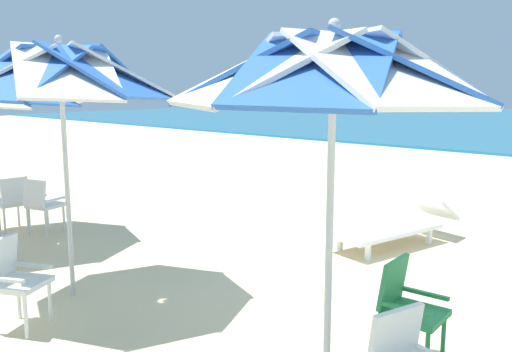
% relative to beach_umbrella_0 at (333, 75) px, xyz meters
% --- Properties ---
extents(ground_plane, '(80.00, 80.00, 0.00)m').
position_rel_beach_umbrella_0_xyz_m(ground_plane, '(-0.23, 2.46, -2.32)').
color(ground_plane, beige).
extents(beach_umbrella_0, '(2.13, 2.13, 2.67)m').
position_rel_beach_umbrella_0_xyz_m(beach_umbrella_0, '(0.00, 0.00, 0.00)').
color(beach_umbrella_0, silver).
rests_on(beach_umbrella_0, ground).
extents(plastic_chair_1, '(0.50, 0.47, 0.87)m').
position_rel_beach_umbrella_0_xyz_m(plastic_chair_1, '(0.12, 0.95, -1.82)').
color(plastic_chair_1, '#2D8C4C').
rests_on(plastic_chair_1, ground).
extents(beach_umbrella_1, '(2.31, 2.31, 2.76)m').
position_rel_beach_umbrella_0_xyz_m(beach_umbrella_1, '(-3.22, -0.15, 0.04)').
color(beach_umbrella_1, silver).
rests_on(beach_umbrella_1, ground).
extents(plastic_chair_2, '(0.61, 0.60, 0.87)m').
position_rel_beach_umbrella_0_xyz_m(plastic_chair_2, '(-2.89, -0.91, -1.82)').
color(plastic_chair_2, white).
rests_on(plastic_chair_2, ground).
extents(plastic_chair_3, '(0.54, 0.57, 0.87)m').
position_rel_beach_umbrella_0_xyz_m(plastic_chair_3, '(-5.82, 0.80, -1.82)').
color(plastic_chair_3, white).
rests_on(plastic_chair_3, ground).
extents(plastic_chair_5, '(0.48, 0.46, 0.87)m').
position_rel_beach_umbrella_0_xyz_m(plastic_chair_5, '(-6.33, 0.57, -1.82)').
color(plastic_chair_5, white).
rests_on(plastic_chair_5, ground).
extents(sun_lounger_1, '(1.05, 2.23, 0.62)m').
position_rel_beach_umbrella_0_xyz_m(sun_lounger_1, '(-1.56, 3.93, -2.04)').
color(sun_lounger_1, white).
rests_on(sun_lounger_1, ground).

